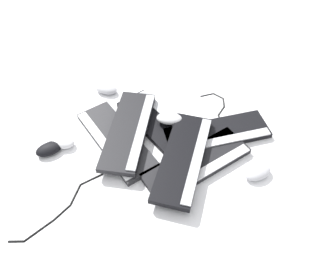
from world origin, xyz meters
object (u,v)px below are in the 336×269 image
(keyboard_3, at_px, (197,164))
(mouse_1, at_px, (106,89))
(keyboard_2, at_px, (116,140))
(keyboard_1, at_px, (159,125))
(keyboard_0, at_px, (217,134))
(keyboard_5, at_px, (184,158))
(mouse_2, at_px, (62,142))
(mouse_4, at_px, (169,118))
(mouse_3, at_px, (49,149))
(mouse_0, at_px, (258,172))
(keyboard_4, at_px, (129,130))

(keyboard_3, xyz_separation_m, mouse_1, (-0.23, 0.56, 0.01))
(keyboard_2, bearing_deg, keyboard_1, 4.51)
(keyboard_0, distance_m, keyboard_5, 0.21)
(keyboard_5, xyz_separation_m, mouse_2, (-0.43, 0.27, -0.02))
(keyboard_2, height_order, keyboard_3, same)
(mouse_2, bearing_deg, mouse_4, -153.23)
(keyboard_1, relative_size, mouse_3, 4.22)
(keyboard_1, relative_size, keyboard_3, 1.01)
(keyboard_0, bearing_deg, keyboard_5, -155.83)
(mouse_0, xyz_separation_m, mouse_2, (-0.68, 0.42, 0.00))
(keyboard_5, xyz_separation_m, mouse_4, (0.02, 0.21, 0.01))
(mouse_2, bearing_deg, keyboard_0, -162.04)
(mouse_2, bearing_deg, keyboard_1, -152.34)
(keyboard_0, xyz_separation_m, keyboard_5, (-0.19, -0.09, 0.03))
(keyboard_3, relative_size, keyboard_5, 1.04)
(mouse_1, height_order, mouse_3, same)
(mouse_3, bearing_deg, keyboard_5, -36.41)
(keyboard_2, height_order, mouse_4, mouse_4)
(keyboard_2, relative_size, keyboard_3, 1.00)
(keyboard_2, relative_size, mouse_4, 4.21)
(mouse_1, xyz_separation_m, mouse_4, (0.20, -0.32, 0.03))
(keyboard_0, bearing_deg, keyboard_2, 163.72)
(keyboard_1, height_order, keyboard_2, same)
(mouse_0, bearing_deg, keyboard_1, -58.15)
(keyboard_2, distance_m, mouse_2, 0.22)
(keyboard_2, xyz_separation_m, mouse_3, (-0.26, 0.05, 0.01))
(mouse_1, bearing_deg, mouse_2, 85.57)
(keyboard_4, bearing_deg, mouse_2, 167.90)
(mouse_0, xyz_separation_m, mouse_3, (-0.73, 0.41, 0.00))
(mouse_0, bearing_deg, keyboard_4, -45.76)
(keyboard_5, height_order, mouse_1, keyboard_5)
(keyboard_4, bearing_deg, keyboard_3, -49.74)
(mouse_3, bearing_deg, mouse_0, -37.81)
(mouse_4, bearing_deg, keyboard_1, -169.66)
(keyboard_1, relative_size, mouse_1, 4.22)
(keyboard_5, height_order, mouse_0, keyboard_5)
(mouse_3, bearing_deg, keyboard_1, -12.55)
(keyboard_4, xyz_separation_m, mouse_0, (0.40, -0.37, -0.02))
(keyboard_2, relative_size, mouse_1, 4.21)
(keyboard_2, distance_m, mouse_4, 0.24)
(mouse_3, distance_m, mouse_4, 0.51)
(mouse_1, xyz_separation_m, mouse_2, (-0.25, -0.26, 0.00))
(keyboard_0, distance_m, keyboard_2, 0.43)
(keyboard_4, height_order, mouse_2, keyboard_4)
(keyboard_3, distance_m, mouse_1, 0.60)
(keyboard_0, bearing_deg, mouse_3, 166.07)
(keyboard_0, relative_size, keyboard_1, 0.98)
(keyboard_0, relative_size, mouse_0, 4.13)
(keyboard_0, height_order, keyboard_1, same)
(keyboard_1, relative_size, mouse_0, 4.22)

